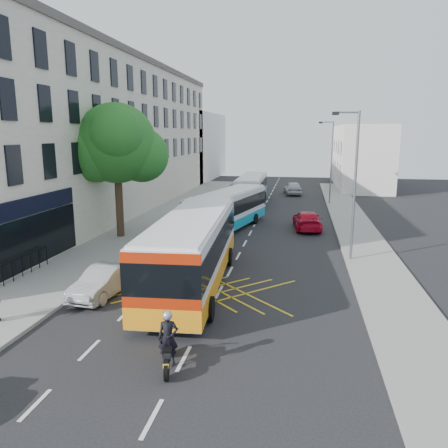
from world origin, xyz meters
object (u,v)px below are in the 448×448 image
at_px(lamp_near, 353,178).
at_px(red_hatchback, 307,220).
at_px(bus_far, 251,189).
at_px(distant_car_silver, 293,188).
at_px(street_tree, 116,144).
at_px(motorbike, 168,341).
at_px(parked_car_silver, 104,281).
at_px(lamp_far, 331,158).
at_px(distant_car_grey, 252,183).
at_px(bus_mid, 228,210).
at_px(bus_near, 193,249).

bearing_deg(lamp_near, red_hatchback, 105.35).
distance_m(bus_far, distant_car_silver, 8.59).
bearing_deg(street_tree, motorbike, -62.18).
relative_size(parked_car_silver, distant_car_silver, 0.88).
distance_m(lamp_far, distant_car_grey, 15.89).
xyz_separation_m(street_tree, distant_car_grey, (5.60, 29.45, -5.62)).
height_order(bus_mid, bus_far, bus_mid).
bearing_deg(bus_mid, distant_car_grey, 106.01).
relative_size(bus_near, distant_car_grey, 2.47).
height_order(bus_near, bus_far, bus_near).
height_order(bus_mid, motorbike, bus_mid).
distance_m(lamp_far, red_hatchback, 12.76).
bearing_deg(distant_car_silver, bus_near, 75.35).
bearing_deg(lamp_near, bus_near, -145.34).
height_order(street_tree, bus_far, street_tree).
distance_m(street_tree, bus_far, 18.48).
relative_size(bus_mid, motorbike, 5.09).
distance_m(street_tree, bus_mid, 9.12).
bearing_deg(bus_far, parked_car_silver, -97.42).
bearing_deg(bus_near, parked_car_silver, -153.95).
xyz_separation_m(parked_car_silver, red_hatchback, (8.88, 15.31, 0.03)).
relative_size(bus_far, distant_car_grey, 2.06).
xyz_separation_m(bus_near, distant_car_silver, (3.87, 32.18, -0.99)).
distance_m(lamp_near, lamp_far, 20.00).
bearing_deg(street_tree, bus_far, 66.76).
bearing_deg(motorbike, red_hatchback, 66.28).
bearing_deg(motorbike, lamp_near, 50.67).
bearing_deg(parked_car_silver, red_hatchback, 66.24).
bearing_deg(motorbike, bus_near, 86.22).
distance_m(motorbike, distant_car_silver, 39.63).
distance_m(bus_mid, distant_car_grey, 25.63).
relative_size(lamp_far, bus_mid, 0.77).
distance_m(lamp_far, bus_near, 26.49).
distance_m(bus_mid, motorbike, 19.47).
xyz_separation_m(street_tree, distant_car_silver, (11.01, 23.98, -5.53)).
distance_m(bus_near, bus_mid, 12.06).
bearing_deg(lamp_far, red_hatchback, -100.52).
relative_size(lamp_far, red_hatchback, 1.72).
xyz_separation_m(motorbike, parked_car_silver, (-4.59, 5.34, -0.22)).
bearing_deg(distant_car_grey, street_tree, -97.40).
bearing_deg(lamp_near, street_tree, 168.60).
xyz_separation_m(bus_far, distant_car_grey, (-1.44, 13.05, -0.81)).
xyz_separation_m(lamp_near, bus_near, (-7.56, -5.23, -2.87)).
xyz_separation_m(parked_car_silver, distant_car_silver, (7.40, 34.19, 0.11)).
bearing_deg(parked_car_silver, street_tree, 115.82).
relative_size(bus_far, motorbike, 4.89).
height_order(lamp_near, distant_car_grey, lamp_near).
height_order(street_tree, distant_car_silver, street_tree).
height_order(bus_far, distant_car_grey, bus_far).
bearing_deg(bus_far, bus_mid, -91.46).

